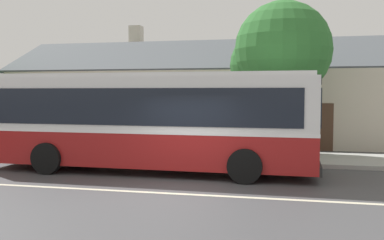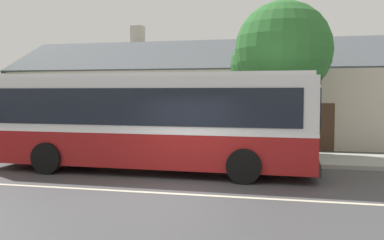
% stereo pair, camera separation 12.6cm
% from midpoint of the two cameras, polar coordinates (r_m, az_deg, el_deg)
% --- Properties ---
extents(ground_plane, '(300.00, 300.00, 0.00)m').
position_cam_midpoint_polar(ground_plane, '(11.06, -2.18, -9.80)').
color(ground_plane, '#424244').
extents(sidewalk_far, '(60.00, 3.00, 0.15)m').
position_cam_midpoint_polar(sidewalk_far, '(16.81, 3.11, -4.86)').
color(sidewalk_far, '#9E9E99').
rests_on(sidewalk_far, ground).
extents(lane_divider_stripe, '(60.00, 0.16, 0.01)m').
position_cam_midpoint_polar(lane_divider_stripe, '(11.06, -2.18, -9.78)').
color(lane_divider_stripe, beige).
rests_on(lane_divider_stripe, ground).
extents(community_building, '(24.84, 8.24, 6.51)m').
position_cam_midpoint_polar(community_building, '(23.68, 7.63, 2.15)').
color(community_building, beige).
rests_on(community_building, ground).
extents(transit_bus, '(10.81, 2.89, 3.18)m').
position_cam_midpoint_polar(transit_bus, '(14.04, -5.62, 0.13)').
color(transit_bus, maroon).
rests_on(transit_bus, ground).
extents(bench_by_building, '(1.59, 0.51, 0.94)m').
position_cam_midpoint_polar(bench_by_building, '(19.77, -20.69, -2.37)').
color(bench_by_building, brown).
rests_on(bench_by_building, sidewalk_far).
extents(street_tree_primary, '(4.01, 3.76, 6.11)m').
position_cam_midpoint_polar(street_tree_primary, '(17.29, 11.61, 8.51)').
color(street_tree_primary, '#4C3828').
rests_on(street_tree_primary, ground).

